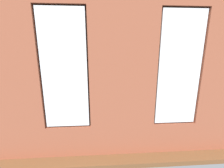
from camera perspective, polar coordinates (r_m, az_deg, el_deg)
ground_plane at (r=5.91m, az=0.24°, el=-8.48°), size 6.25×6.15×0.10m
brick_wall_with_windows at (r=2.84m, az=4.23°, el=4.18°), size 5.65×0.30×3.45m
white_wall_right at (r=5.79m, az=-28.38°, el=7.58°), size 0.10×5.15×3.45m
couch_by_window at (r=3.89m, az=-0.28°, el=-14.66°), size 2.05×0.87×0.80m
couch_left at (r=6.45m, az=19.35°, el=-3.80°), size 0.96×1.97×0.80m
coffee_table at (r=5.76m, az=-1.49°, el=-4.49°), size 1.41×0.78×0.44m
cup_ceramic at (r=5.82m, az=-3.27°, el=-3.34°), size 0.07×0.07×0.08m
candle_jar at (r=5.62m, az=-0.36°, el=-3.84°), size 0.08×0.08×0.10m
remote_silver at (r=5.74m, az=-1.49°, el=-3.89°), size 0.05×0.17×0.02m
media_console at (r=6.02m, az=-23.98°, el=-5.76°), size 1.08×0.42×0.59m
tv_flatscreen at (r=5.84m, az=-24.63°, el=0.86°), size 1.19×0.20×0.82m
papasan_chair at (r=7.53m, az=-3.18°, el=0.39°), size 1.18×1.18×0.72m
potted_plant_mid_room_small at (r=6.63m, az=4.29°, el=-2.44°), size 0.26×0.26×0.51m
potted_plant_by_left_couch at (r=7.60m, az=12.43°, el=-0.79°), size 0.21×0.21×0.50m
potted_plant_corner_far_left at (r=4.52m, az=33.05°, el=-8.26°), size 0.68×0.68×1.06m
potted_plant_near_tv at (r=4.84m, az=-22.02°, el=-5.35°), size 0.99×1.06×1.41m
potted_plant_between_couches at (r=4.10m, az=20.87°, el=-7.02°), size 0.94×0.91×1.36m
potted_plant_foreground_right at (r=7.86m, az=-16.85°, el=1.62°), size 0.89×0.90×1.28m
potted_plant_corner_near_left at (r=8.14m, az=15.44°, el=2.85°), size 0.87×0.82×1.25m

